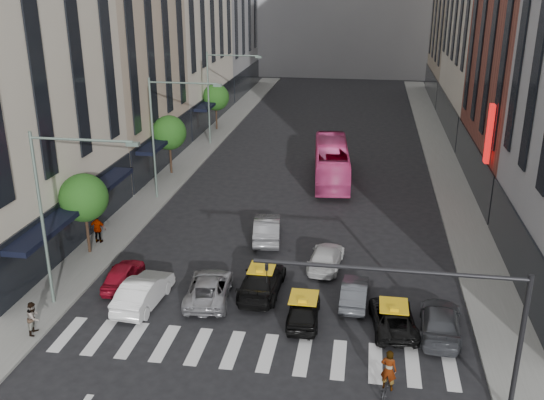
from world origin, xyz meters
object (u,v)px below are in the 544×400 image
at_px(car_red, 123,275).
at_px(pedestrian_far, 98,229).
at_px(bus, 331,162).
at_px(car_white_front, 144,291).
at_px(streetlamp_mid, 165,123).
at_px(pedestrian_near, 34,318).
at_px(streetlamp_near, 57,198).
at_px(taxi_left, 262,281).
at_px(streetlamp_far, 218,86).
at_px(taxi_center, 303,310).
at_px(motorcycle, 387,385).

relative_size(car_red, pedestrian_far, 2.08).
bearing_deg(bus, pedestrian_far, 43.30).
bearing_deg(car_white_front, pedestrian_far, -46.48).
distance_m(car_red, bus, 22.49).
bearing_deg(streetlamp_mid, bus, 29.44).
height_order(car_white_front, pedestrian_near, pedestrian_near).
bearing_deg(car_white_front, car_red, -39.95).
distance_m(streetlamp_near, bus, 25.92).
bearing_deg(taxi_left, bus, -95.28).
distance_m(streetlamp_far, taxi_center, 34.20).
relative_size(streetlamp_far, motorcycle, 5.57).
distance_m(streetlamp_near, taxi_left, 11.16).
xyz_separation_m(motorcycle, pedestrian_far, (-17.67, 11.94, 0.65)).
bearing_deg(car_red, streetlamp_mid, -86.10).
height_order(streetlamp_far, taxi_center, streetlamp_far).
relative_size(taxi_center, pedestrian_near, 2.38).
height_order(streetlamp_near, streetlamp_far, same).
bearing_deg(motorcycle, car_white_front, -7.47).
relative_size(taxi_left, pedestrian_far, 2.67).
xyz_separation_m(taxi_left, pedestrian_near, (-9.80, -5.75, 0.24)).
bearing_deg(pedestrian_far, car_red, 129.78).
xyz_separation_m(streetlamp_near, streetlamp_far, (0.00, 32.00, 0.00)).
bearing_deg(taxi_center, motorcycle, 126.58).
height_order(car_red, bus, bus).
distance_m(car_white_front, taxi_left, 6.17).
height_order(bus, pedestrian_far, bus).
xyz_separation_m(car_white_front, taxi_left, (5.78, 2.18, -0.04)).
relative_size(streetlamp_mid, car_white_front, 1.96).
distance_m(streetlamp_near, streetlamp_mid, 16.00).
bearing_deg(bus, car_white_front, 64.60).
height_order(bus, motorcycle, bus).
distance_m(motorcycle, pedestrian_near, 16.35).
bearing_deg(pedestrian_near, streetlamp_near, -14.94).
distance_m(streetlamp_near, pedestrian_near, 5.71).
xyz_separation_m(car_red, bus, (9.96, 20.15, 0.90)).
bearing_deg(streetlamp_mid, taxi_center, -52.58).
xyz_separation_m(taxi_left, bus, (2.36, 19.75, 0.83)).
relative_size(streetlamp_mid, motorcycle, 5.57).
bearing_deg(pedestrian_near, streetlamp_far, -8.39).
distance_m(car_white_front, motorcycle, 13.32).
xyz_separation_m(streetlamp_near, pedestrian_far, (-1.77, 7.40, -4.82)).
bearing_deg(pedestrian_near, taxi_left, -67.39).
xyz_separation_m(streetlamp_near, streetlamp_mid, (0.00, 16.00, 0.00)).
distance_m(bus, pedestrian_near, 28.26).
distance_m(car_red, pedestrian_near, 5.80).
relative_size(car_red, taxi_center, 1.00).
distance_m(streetlamp_mid, streetlamp_far, 16.00).
bearing_deg(pedestrian_far, car_white_front, 132.52).
distance_m(streetlamp_mid, car_red, 14.59).
bearing_deg(taxi_left, streetlamp_near, 18.65).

